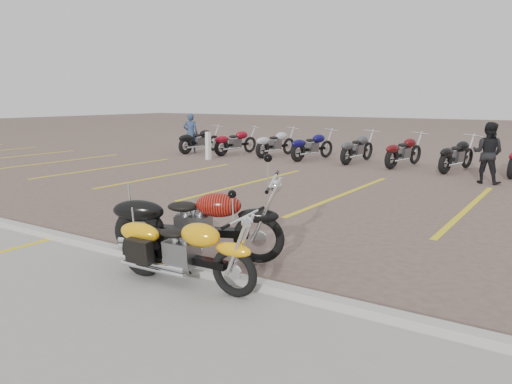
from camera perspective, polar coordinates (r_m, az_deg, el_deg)
ground at (r=8.27m, az=-1.13°, el=-4.67°), size 100.00×100.00×0.00m
curb at (r=6.77m, az=-10.83°, el=-7.84°), size 60.00×0.18×0.12m
parking_stripes at (r=11.70m, az=10.01°, el=-0.25°), size 38.00×5.50×0.01m
yellow_cruiser at (r=5.95m, az=-8.40°, el=-6.91°), size 1.97×0.31×0.81m
flame_cruiser at (r=6.81m, az=-7.08°, el=-3.90°), size 2.23×1.07×0.98m
person_a at (r=20.47m, az=-7.49°, el=6.69°), size 0.70×0.65×1.60m
person_b at (r=14.26m, az=24.97°, el=4.07°), size 0.85×0.70×1.59m
bollard at (r=18.15m, az=-5.49°, el=5.28°), size 0.16×0.16×1.00m
bg_bike_row at (r=16.23m, az=24.85°, el=3.89°), size 22.39×2.07×1.10m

